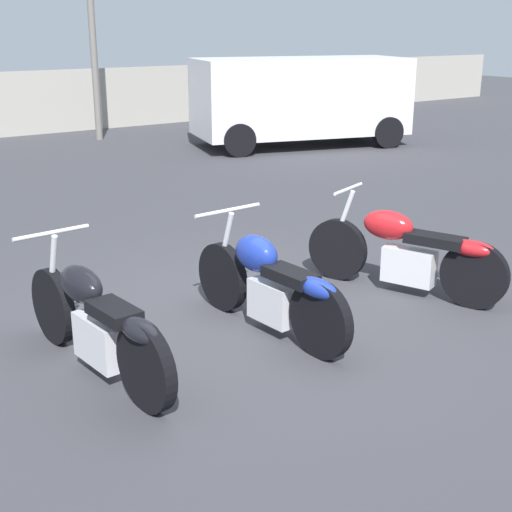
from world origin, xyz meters
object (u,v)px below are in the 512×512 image
(parked_van, at_px, (300,97))
(traffic_cone_near, at_px, (474,257))
(motorcycle_slot_2, at_px, (407,252))
(motorcycle_slot_1, at_px, (270,285))
(motorcycle_slot_0, at_px, (97,323))

(parked_van, xyz_separation_m, traffic_cone_near, (-3.98, -8.08, -0.91))
(motorcycle_slot_2, bearing_deg, parked_van, 37.47)
(motorcycle_slot_1, bearing_deg, parked_van, 46.16)
(motorcycle_slot_0, bearing_deg, traffic_cone_near, -6.60)
(motorcycle_slot_0, xyz_separation_m, parked_van, (8.39, 7.93, 0.66))
(motorcycle_slot_1, relative_size, traffic_cone_near, 5.35)
(motorcycle_slot_2, xyz_separation_m, parked_van, (5.07, 8.07, 0.65))
(motorcycle_slot_0, distance_m, motorcycle_slot_2, 3.33)
(traffic_cone_near, bearing_deg, motorcycle_slot_0, 178.02)
(motorcycle_slot_1, height_order, parked_van, parked_van)
(motorcycle_slot_1, xyz_separation_m, parked_van, (6.80, 8.06, 0.65))
(motorcycle_slot_1, height_order, traffic_cone_near, motorcycle_slot_1)
(traffic_cone_near, bearing_deg, motorcycle_slot_1, 179.46)
(motorcycle_slot_2, height_order, parked_van, parked_van)
(motorcycle_slot_0, height_order, motorcycle_slot_2, motorcycle_slot_0)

